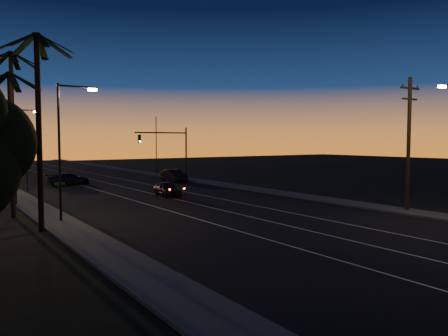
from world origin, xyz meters
TOP-DOWN VIEW (x-y plane):
  - road at (0.00, 30.00)m, footprint 20.00×170.00m
  - sidewalk_left at (-11.20, 30.00)m, footprint 2.40×170.00m
  - sidewalk_right at (11.20, 30.00)m, footprint 2.40×170.00m
  - lane_stripe_left at (-3.00, 30.00)m, footprint 0.12×160.00m
  - lane_stripe_mid at (0.50, 30.00)m, footprint 0.12×160.00m
  - lane_stripe_right at (4.00, 30.00)m, footprint 0.12×160.00m
  - palm_near at (-12.60, 18.00)m, footprint 4.25×4.16m
  - palm_mid at (-13.20, 24.00)m, footprint 4.25×4.16m
  - palm_far at (-12.20, 30.00)m, footprint 4.25×4.16m
  - streetlight_left_near at (-10.70, 20.00)m, footprint 2.55×0.26m
  - streetlight_left_far at (-10.69, 38.00)m, footprint 2.55×0.26m
  - street_sign at (-10.80, 21.00)m, footprint 0.70×0.06m
  - utility_pole at (11.60, 10.00)m, footprint 2.20×0.28m
  - signal_mast at (7.14, 39.99)m, footprint 7.10×0.41m
  - signal_post at (-9.50, 39.98)m, footprint 0.28×0.37m
  - far_pole_right at (11.00, 52.00)m, footprint 0.14×0.14m
  - lead_car at (0.88, 28.32)m, footprint 2.09×4.75m
  - right_car at (8.29, 41.15)m, footprint 1.66×4.74m
  - cross_car at (-4.21, 44.03)m, footprint 5.40×3.48m

SIDE VIEW (x-z plane):
  - road at x=0.00m, z-range 0.00..0.01m
  - lane_stripe_left at x=-3.00m, z-range 0.01..0.02m
  - lane_stripe_mid at x=0.50m, z-range 0.01..0.02m
  - lane_stripe_right at x=4.00m, z-range 0.01..0.02m
  - sidewalk_left at x=-11.20m, z-range 0.00..0.16m
  - sidewalk_right at x=11.20m, z-range 0.00..0.16m
  - lead_car at x=0.88m, z-range 0.01..1.42m
  - cross_car at x=-4.21m, z-range 0.01..1.47m
  - right_car at x=8.29m, z-range 0.01..1.57m
  - street_sign at x=-10.80m, z-range 0.36..2.96m
  - signal_post at x=-9.50m, z-range 0.79..4.99m
  - far_pole_right at x=11.00m, z-range 0.00..9.00m
  - signal_mast at x=7.14m, z-range 1.28..8.28m
  - streetlight_left_far at x=-10.69m, z-range 0.81..9.31m
  - utility_pole at x=11.60m, z-range 0.32..10.32m
  - streetlight_left_near at x=-10.70m, z-range 0.82..9.82m
  - palm_mid at x=-13.20m, z-range 1.24..11.27m
  - palm_near at x=-12.60m, z-range 1.31..12.84m
  - palm_far at x=-12.20m, z-range 1.35..13.88m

